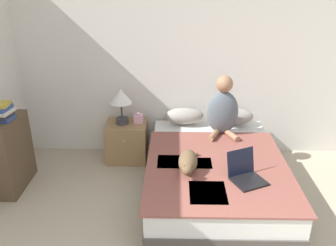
% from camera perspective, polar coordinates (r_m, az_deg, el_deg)
% --- Properties ---
extents(wall_back, '(5.68, 0.05, 2.55)m').
position_cam_1_polar(wall_back, '(4.69, 4.81, 9.71)').
color(wall_back, silver).
rests_on(wall_back, ground_plane).
extents(bed, '(1.49, 2.08, 0.50)m').
position_cam_1_polar(bed, '(4.07, 7.43, -8.47)').
color(bed, '#4C4742').
rests_on(bed, ground_plane).
extents(pillow_near, '(0.51, 0.25, 0.22)m').
position_cam_1_polar(pillow_near, '(4.68, 2.64, 1.13)').
color(pillow_near, gray).
rests_on(pillow_near, bed).
extents(pillow_far, '(0.51, 0.25, 0.22)m').
position_cam_1_polar(pillow_far, '(4.75, 10.51, 1.05)').
color(pillow_far, gray).
rests_on(pillow_far, bed).
extents(person_sitting, '(0.39, 0.37, 0.74)m').
position_cam_1_polar(person_sitting, '(4.38, 8.80, 2.18)').
color(person_sitting, slate).
rests_on(person_sitting, bed).
extents(cat_tabby, '(0.23, 0.58, 0.19)m').
position_cam_1_polar(cat_tabby, '(3.62, 3.22, -6.25)').
color(cat_tabby, brown).
rests_on(cat_tabby, bed).
extents(laptop_open, '(0.41, 0.42, 0.27)m').
position_cam_1_polar(laptop_open, '(3.57, 12.39, -8.04)').
color(laptop_open, black).
rests_on(laptop_open, bed).
extents(nightstand, '(0.53, 0.46, 0.52)m').
position_cam_1_polar(nightstand, '(4.80, -6.60, -2.94)').
color(nightstand, '#937047').
rests_on(nightstand, ground_plane).
extents(table_lamp, '(0.28, 0.28, 0.47)m').
position_cam_1_polar(table_lamp, '(4.58, -7.54, 3.81)').
color(table_lamp, '#38383D').
rests_on(table_lamp, nightstand).
extents(tissue_box, '(0.12, 0.12, 0.14)m').
position_cam_1_polar(tissue_box, '(4.69, -4.74, 0.77)').
color(tissue_box, '#E09EB2').
rests_on(tissue_box, nightstand).
extents(bookshelf, '(0.26, 0.66, 0.86)m').
position_cam_1_polar(bookshelf, '(4.49, -23.91, -4.58)').
color(bookshelf, brown).
rests_on(bookshelf, ground_plane).
extents(book_stack_top, '(0.22, 0.25, 0.20)m').
position_cam_1_polar(book_stack_top, '(4.29, -25.03, 1.64)').
color(book_stack_top, '#334C8E').
rests_on(book_stack_top, bookshelf).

